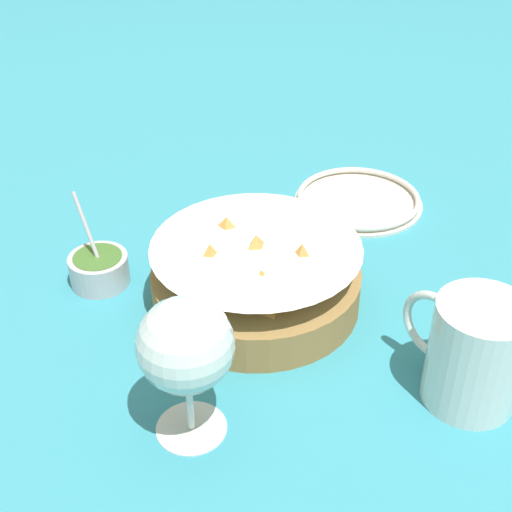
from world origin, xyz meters
TOP-DOWN VIEW (x-y plane):
  - ground_plane at (0.00, 0.00)m, footprint 4.00×4.00m
  - food_basket at (-0.02, 0.01)m, footprint 0.24×0.24m
  - sauce_cup at (0.13, 0.13)m, footprint 0.08×0.07m
  - wine_glass at (-0.13, 0.18)m, footprint 0.09×0.09m
  - beer_mug at (-0.28, -0.06)m, footprint 0.14×0.09m
  - side_plate at (0.06, -0.26)m, footprint 0.19×0.19m

SIDE VIEW (x-z plane):
  - ground_plane at x=0.00m, z-range 0.00..0.00m
  - side_plate at x=0.06m, z-range 0.00..0.01m
  - sauce_cup at x=0.13m, z-range -0.04..0.08m
  - food_basket at x=-0.02m, z-range -0.01..0.09m
  - beer_mug at x=-0.28m, z-range 0.00..0.11m
  - wine_glass at x=-0.13m, z-range 0.03..0.18m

